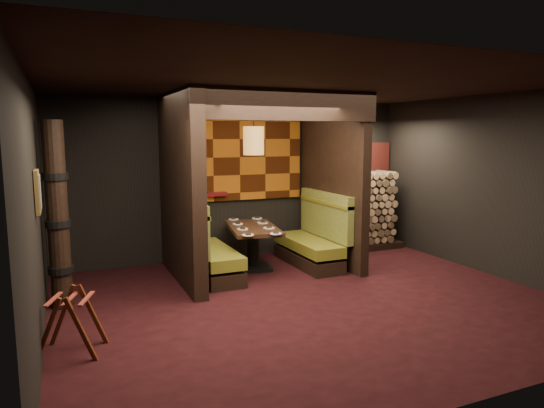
{
  "coord_description": "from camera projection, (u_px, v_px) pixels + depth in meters",
  "views": [
    {
      "loc": [
        -2.98,
        -5.52,
        2.21
      ],
      "look_at": [
        0.0,
        1.3,
        1.15
      ],
      "focal_mm": 32.0,
      "sensor_mm": 36.0,
      "label": 1
    }
  ],
  "objects": [
    {
      "name": "firewood_stack",
      "position": [
        358.0,
        211.0,
        9.44
      ],
      "size": [
        1.73,
        0.7,
        1.5
      ],
      "color": "black",
      "rests_on": "floor"
    },
    {
      "name": "wall_right",
      "position": [
        495.0,
        186.0,
        7.6
      ],
      "size": [
        0.02,
        5.5,
        2.85
      ],
      "primitive_type": "cube",
      "color": "black",
      "rests_on": "ground"
    },
    {
      "name": "dining_table",
      "position": [
        253.0,
        240.0,
        8.01
      ],
      "size": [
        0.97,
        1.48,
        0.72
      ],
      "color": "black",
      "rests_on": "floor"
    },
    {
      "name": "floor",
      "position": [
        311.0,
        302.0,
        6.51
      ],
      "size": [
        6.5,
        5.5,
        0.02
      ],
      "primitive_type": "cube",
      "color": "black",
      "rests_on": "ground"
    },
    {
      "name": "lacquer_shelf",
      "position": [
        210.0,
        194.0,
        8.5
      ],
      "size": [
        0.6,
        0.12,
        0.07
      ],
      "primitive_type": "cube",
      "color": "#601114",
      "rests_on": "wall_back"
    },
    {
      "name": "tapa_side_panel",
      "position": [
        185.0,
        159.0,
        7.41
      ],
      "size": [
        0.04,
        1.85,
        1.45
      ],
      "primitive_type": "cube",
      "color": "#A55713",
      "rests_on": "partition_left"
    },
    {
      "name": "ceiling",
      "position": [
        313.0,
        83.0,
        6.1
      ],
      "size": [
        6.5,
        5.5,
        0.02
      ],
      "primitive_type": "cube",
      "color": "black",
      "rests_on": "ground"
    },
    {
      "name": "place_settings",
      "position": [
        253.0,
        226.0,
        7.97
      ],
      "size": [
        0.85,
        1.64,
        0.03
      ],
      "color": "white",
      "rests_on": "dining_table"
    },
    {
      "name": "luggage_rack",
      "position": [
        71.0,
        320.0,
        4.93
      ],
      "size": [
        0.75,
        0.64,
        0.7
      ],
      "color": "#42180A",
      "rests_on": "floor"
    },
    {
      "name": "partition_left",
      "position": [
        180.0,
        188.0,
        7.27
      ],
      "size": [
        0.2,
        2.2,
        2.85
      ],
      "primitive_type": "cube",
      "color": "black",
      "rests_on": "floor"
    },
    {
      "name": "partition_right",
      "position": [
        332.0,
        181.0,
        8.36
      ],
      "size": [
        0.15,
        2.1,
        2.85
      ],
      "primitive_type": "cube",
      "color": "black",
      "rests_on": "floor"
    },
    {
      "name": "tapa_back_panel",
      "position": [
        239.0,
        157.0,
        8.7
      ],
      "size": [
        2.4,
        0.06,
        1.55
      ],
      "primitive_type": "cube",
      "color": "#A55713",
      "rests_on": "wall_back"
    },
    {
      "name": "booth_bench_left",
      "position": [
        207.0,
        252.0,
        7.56
      ],
      "size": [
        0.68,
        1.6,
        1.14
      ],
      "color": "black",
      "rests_on": "floor"
    },
    {
      "name": "booth_bench_right",
      "position": [
        313.0,
        241.0,
        8.31
      ],
      "size": [
        0.68,
        1.6,
        1.14
      ],
      "color": "black",
      "rests_on": "floor"
    },
    {
      "name": "header_beam",
      "position": [
        288.0,
        105.0,
        6.76
      ],
      "size": [
        2.85,
        0.18,
        0.44
      ],
      "primitive_type": "cube",
      "color": "black",
      "rests_on": "partition_left"
    },
    {
      "name": "mosaic_header",
      "position": [
        350.0,
        157.0,
        9.59
      ],
      "size": [
        1.83,
        0.1,
        0.56
      ],
      "primitive_type": "cube",
      "color": "maroon",
      "rests_on": "wall_back"
    },
    {
      "name": "framed_picture",
      "position": [
        38.0,
        192.0,
        5.09
      ],
      "size": [
        0.05,
        0.36,
        0.46
      ],
      "color": "olive",
      "rests_on": "wall_left"
    },
    {
      "name": "wall_back",
      "position": [
        240.0,
        179.0,
        8.81
      ],
      "size": [
        6.5,
        0.02,
        2.85
      ],
      "primitive_type": "cube",
      "color": "black",
      "rests_on": "ground"
    },
    {
      "name": "pendant_lamp",
      "position": [
        254.0,
        141.0,
        7.73
      ],
      "size": [
        0.33,
        0.33,
        0.95
      ],
      "color": "olive",
      "rests_on": "ceiling"
    },
    {
      "name": "wall_front",
      "position": [
        479.0,
        236.0,
        3.8
      ],
      "size": [
        6.5,
        0.02,
        2.85
      ],
      "primitive_type": "cube",
      "color": "black",
      "rests_on": "ground"
    },
    {
      "name": "wall_left",
      "position": [
        34.0,
        212.0,
        5.01
      ],
      "size": [
        0.02,
        5.5,
        2.85
      ],
      "primitive_type": "cube",
      "color": "black",
      "rests_on": "ground"
    },
    {
      "name": "totem_column",
      "position": [
        58.0,
        217.0,
        6.13
      ],
      "size": [
        0.31,
        0.31,
        2.4
      ],
      "color": "black",
      "rests_on": "floor"
    },
    {
      "name": "bay_front_post",
      "position": [
        329.0,
        180.0,
        8.63
      ],
      "size": [
        0.08,
        0.08,
        2.85
      ],
      "primitive_type": "cube",
      "color": "black",
      "rests_on": "floor"
    }
  ]
}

